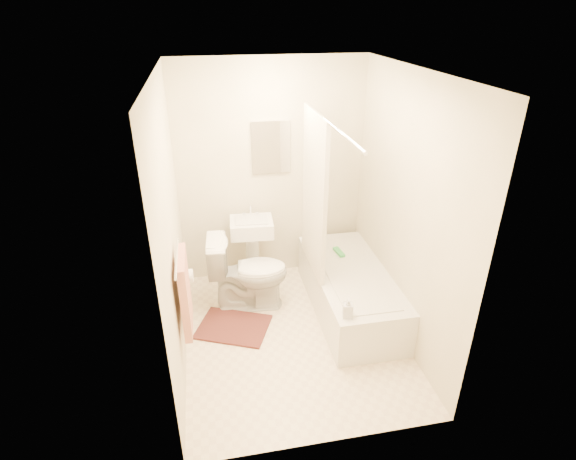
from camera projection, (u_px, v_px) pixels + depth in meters
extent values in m
plane|color=beige|center=(293.00, 335.00, 4.30)|extent=(2.40, 2.40, 0.00)
plane|color=white|center=(295.00, 71.00, 3.21)|extent=(2.40, 2.40, 0.00)
cube|color=beige|center=(271.00, 174.00, 4.81)|extent=(2.00, 0.02, 2.40)
cube|color=beige|center=(171.00, 232.00, 3.58)|extent=(0.02, 2.40, 2.40)
cube|color=beige|center=(406.00, 213.00, 3.92)|extent=(0.02, 2.40, 2.40)
cube|color=white|center=(271.00, 147.00, 4.65)|extent=(0.40, 0.03, 0.55)
cylinder|color=silver|center=(329.00, 122.00, 3.53)|extent=(0.03, 1.70, 0.03)
cube|color=silver|center=(314.00, 195.00, 4.23)|extent=(0.04, 0.80, 1.55)
cylinder|color=silver|center=(177.00, 258.00, 3.42)|extent=(0.02, 0.60, 0.02)
cube|color=#CC7266|center=(185.00, 292.00, 3.57)|extent=(0.06, 0.45, 0.66)
cylinder|color=white|center=(187.00, 276.00, 3.93)|extent=(0.11, 0.12, 0.12)
imported|color=white|center=(248.00, 273.00, 4.55)|extent=(0.83, 0.50, 0.79)
cube|color=#47231D|center=(234.00, 327.00, 4.38)|extent=(0.80, 0.72, 0.02)
imported|color=white|center=(348.00, 307.00, 3.78)|extent=(0.10, 0.10, 0.18)
cube|color=green|center=(339.00, 252.00, 4.76)|extent=(0.08, 0.20, 0.04)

